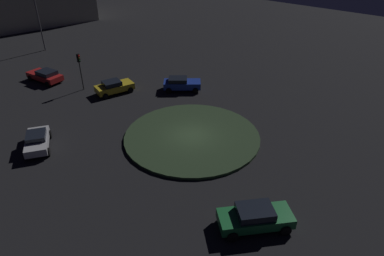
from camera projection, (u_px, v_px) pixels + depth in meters
The scene contains 9 objects.
ground_plane at pixel (192, 137), 30.17m from camera, with size 120.17×120.17×0.00m, color black.
roundabout_island at pixel (192, 136), 30.11m from camera, with size 11.90×11.90×0.24m, color #2D4228.
car_green at pixel (255, 217), 20.88m from camera, with size 4.64×4.36×1.52m.
car_red at pixel (45, 75), 40.56m from camera, with size 2.61×4.77×1.41m.
car_silver at pixel (37, 140), 28.38m from camera, with size 3.56×4.26×1.38m.
car_blue at pixel (181, 84), 38.39m from camera, with size 4.05×4.28×1.47m.
car_yellow at pixel (114, 87), 37.74m from camera, with size 4.43×2.97×1.44m.
traffic_light_north at pixel (80, 65), 37.39m from camera, with size 0.30×0.36×4.16m.
streetlamp_north at pixel (38, 16), 48.50m from camera, with size 0.49×0.49×7.68m.
Camera 1 is at (-19.35, -16.56, 16.20)m, focal length 31.97 mm.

